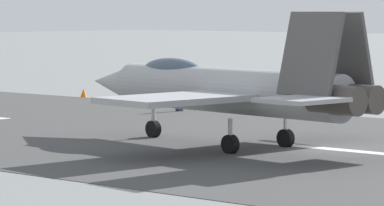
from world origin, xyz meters
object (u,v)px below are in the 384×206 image
(crew_person, at_px, (179,96))
(marker_cone_mid, at_px, (325,109))
(marker_cone_far, at_px, (84,93))
(fighter_jet, at_px, (228,89))

(crew_person, relative_size, marker_cone_mid, 3.13)
(marker_cone_far, bearing_deg, crew_person, 161.41)
(fighter_jet, bearing_deg, marker_cone_mid, -70.15)
(marker_cone_mid, bearing_deg, marker_cone_far, 0.00)
(marker_cone_far, bearing_deg, marker_cone_mid, 180.00)
(fighter_jet, distance_m, marker_cone_mid, 16.40)
(fighter_jet, relative_size, marker_cone_mid, 30.82)
(marker_cone_mid, relative_size, marker_cone_far, 1.00)
(fighter_jet, relative_size, marker_cone_far, 30.82)
(fighter_jet, relative_size, crew_person, 9.85)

